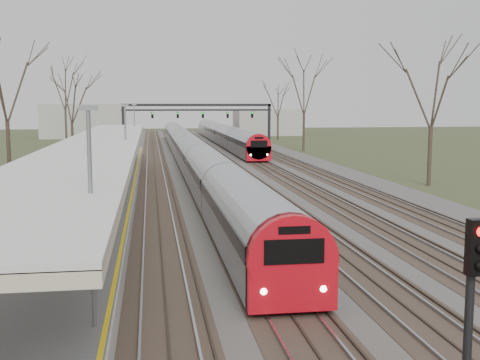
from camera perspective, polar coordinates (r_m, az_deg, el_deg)
The scene contains 9 objects.
track_bed at distance 55.30m, azimuth -1.58°, elevation 1.00°, with size 24.00×160.00×0.22m.
platform at distance 37.58m, azimuth -12.52°, elevation -1.47°, with size 3.50×69.00×1.00m, color #9E9B93.
canopy at distance 32.73m, azimuth -13.22°, elevation 3.28°, with size 4.10×50.00×3.11m.
signal_gantry at distance 84.82m, azimuth -4.04°, elevation 6.44°, with size 21.00×0.59×6.08m.
tree_west_far at distance 48.78m, azimuth -21.38°, elevation 9.03°, with size 5.50×5.50×11.33m.
tree_east_far at distance 46.30m, azimuth 17.78°, elevation 8.40°, with size 5.00×5.00×10.30m.
train_near at distance 60.95m, azimuth -4.86°, elevation 2.89°, with size 2.62×90.21×3.05m.
train_far at distance 90.31m, azimuth -1.60°, elevation 4.33°, with size 2.62×60.21×3.05m.
signal_post at distance 11.63m, azimuth 21.15°, elevation -10.07°, with size 0.35×0.45×4.10m.
Camera 1 is at (-6.37, 0.43, 6.09)m, focal length 45.00 mm.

